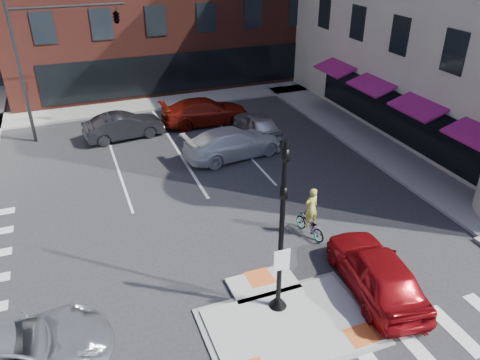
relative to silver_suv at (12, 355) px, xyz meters
name	(u,v)px	position (x,y,z in m)	size (l,w,h in m)	color
ground	(283,316)	(8.01, -0.71, -0.77)	(120.00, 120.00, 0.00)	#28282B
refuge_island	(286,321)	(8.01, -0.97, -0.72)	(5.40, 4.65, 0.13)	gray
sidewalk_e	(377,146)	(18.81, 9.29, -0.69)	(3.00, 24.00, 0.15)	gray
sidewalk_n	(189,99)	(11.01, 21.29, -0.69)	(26.00, 3.00, 0.15)	gray
signal_pole	(281,251)	(8.01, -0.31, 1.59)	(0.60, 0.60, 5.98)	black
mast_arm_signal	(90,28)	(4.54, 17.29, 5.44)	(6.10, 2.24, 8.00)	black
silver_suv	(12,355)	(0.00, 0.00, 0.00)	(2.54, 5.51, 1.53)	#B9BCC1
red_sedan	(376,271)	(11.51, -0.71, 0.08)	(1.99, 4.94, 1.68)	maroon
white_pickup	(233,143)	(10.68, 11.21, 0.04)	(2.25, 5.54, 1.61)	silver
bg_car_dark	(124,126)	(5.51, 15.89, 0.00)	(1.61, 4.63, 1.53)	#242429
bg_car_silver	(257,124)	(13.01, 13.36, -0.03)	(1.74, 4.33, 1.48)	silver
bg_car_red	(205,111)	(10.72, 16.42, 0.04)	(2.26, 5.56, 1.61)	maroon
cyclist	(310,220)	(11.01, 3.05, -0.03)	(0.91, 1.80, 2.17)	#3F3F44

